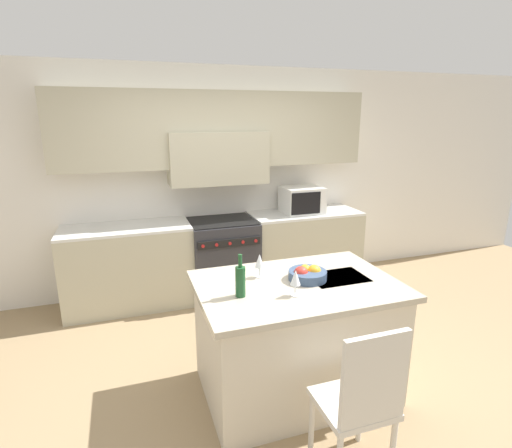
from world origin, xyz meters
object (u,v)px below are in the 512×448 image
(island_chair, at_px, (362,398))
(wine_bottle, at_px, (240,281))
(range_stove, at_px, (223,257))
(wine_glass_far, at_px, (259,261))
(fruit_bowl, at_px, (307,274))
(microwave, at_px, (302,200))
(wine_glass_near, at_px, (296,278))

(island_chair, bearing_deg, wine_bottle, 120.98)
(range_stove, relative_size, wine_bottle, 3.04)
(wine_glass_far, bearing_deg, fruit_bowl, -25.21)
(wine_glass_far, height_order, fruit_bowl, wine_glass_far)
(microwave, bearing_deg, range_stove, -178.98)
(island_chair, relative_size, wine_glass_far, 5.43)
(island_chair, xyz_separation_m, wine_glass_near, (-0.12, 0.69, 0.48))
(island_chair, bearing_deg, fruit_bowl, 84.72)
(range_stove, xyz_separation_m, wine_glass_near, (0.00, -2.12, 0.58))
(range_stove, bearing_deg, wine_glass_far, -94.22)
(wine_glass_far, bearing_deg, wine_bottle, -130.25)
(island_chair, distance_m, fruit_bowl, 1.01)
(range_stove, height_order, wine_glass_near, wine_glass_near)
(wine_glass_far, bearing_deg, microwave, 56.25)
(microwave, distance_m, wine_glass_near, 2.38)
(wine_glass_near, height_order, wine_glass_far, same)
(fruit_bowl, bearing_deg, range_stove, 96.17)
(microwave, bearing_deg, wine_glass_far, -123.75)
(microwave, relative_size, island_chair, 0.47)
(microwave, distance_m, island_chair, 3.03)
(wine_glass_far, relative_size, fruit_bowl, 0.65)
(microwave, height_order, fruit_bowl, microwave)
(microwave, distance_m, wine_glass_far, 2.11)
(microwave, bearing_deg, island_chair, -108.07)
(range_stove, relative_size, microwave, 1.91)
(island_chair, height_order, wine_bottle, wine_bottle)
(range_stove, bearing_deg, wine_glass_near, -89.97)
(fruit_bowl, bearing_deg, island_chair, -95.28)
(range_stove, xyz_separation_m, wine_bottle, (-0.36, -2.01, 0.57))
(range_stove, xyz_separation_m, island_chair, (0.12, -2.81, 0.11))
(island_chair, xyz_separation_m, wine_glass_far, (-0.25, 1.08, 0.48))
(wine_bottle, bearing_deg, wine_glass_near, -17.21)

